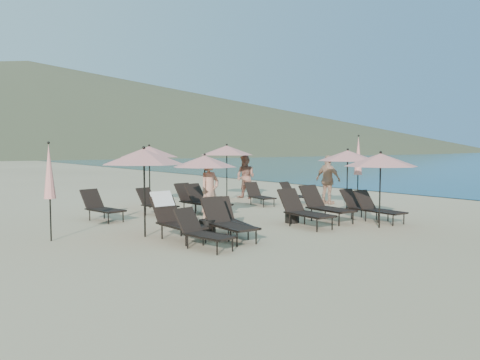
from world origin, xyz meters
TOP-DOWN VIEW (x-y plane):
  - ground at (0.00, 0.00)m, footprint 800.00×800.00m
  - volcanic_headland at (71.37, 302.62)m, footprint 690.00×690.00m
  - lounger_0 at (-3.91, 0.69)m, footprint 0.72×1.80m
  - lounger_1 at (-3.98, -0.66)m, footprint 0.82×1.55m
  - lounger_2 at (-2.99, -0.20)m, footprint 0.70×1.72m
  - lounger_3 at (0.98, 0.36)m, footprint 0.77×1.84m
  - lounger_4 at (2.22, -0.07)m, footprint 0.63×1.57m
  - lounger_5 at (2.16, -0.65)m, footprint 0.65×1.59m
  - lounger_6 at (-4.33, 4.51)m, footprint 0.93×1.69m
  - lounger_7 at (-2.50, 4.54)m, footprint 0.93×1.61m
  - lounger_8 at (-1.15, 4.32)m, footprint 0.88×1.76m
  - lounger_9 at (-1.07, 3.72)m, footprint 0.95×1.80m
  - lounger_10 at (1.88, 4.60)m, footprint 0.75×1.54m
  - lounger_11 at (3.25, 3.95)m, footprint 0.81×1.55m
  - lounger_12 at (-0.21, 0.04)m, footprint 0.76×1.80m
  - lounger_13 at (-2.64, 0.29)m, footprint 1.00×1.70m
  - umbrella_open_0 at (-4.40, 1.33)m, footprint 2.09×2.09m
  - umbrella_open_1 at (-2.00, 2.34)m, footprint 1.90×1.90m
  - umbrella_open_2 at (3.27, 1.47)m, footprint 2.02×2.02m
  - umbrella_open_3 at (-1.89, 6.24)m, footprint 2.16×2.16m
  - umbrella_open_4 at (1.78, 6.60)m, footprint 2.20×2.20m
  - umbrella_open_5 at (1.33, -1.33)m, footprint 1.96×1.96m
  - umbrella_closed_0 at (5.08, 2.48)m, footprint 0.32×0.32m
  - umbrella_closed_1 at (-6.41, 2.20)m, footprint 0.27×0.27m
  - side_table_0 at (-3.24, 0.30)m, footprint 0.40×0.40m
  - side_table_1 at (0.01, 0.75)m, footprint 0.42×0.42m
  - beachgoer_a at (-1.93, 2.20)m, footprint 0.75×0.56m
  - beachgoer_b at (2.86, 6.72)m, footprint 0.91×1.06m
  - beachgoer_c at (4.23, 3.23)m, footprint 0.56×1.15m

SIDE VIEW (x-z plane):
  - ground at x=0.00m, z-range 0.00..0.00m
  - side_table_1 at x=0.01m, z-range 0.00..0.41m
  - side_table_0 at x=-3.24m, z-range 0.00..0.45m
  - lounger_11 at x=3.25m, z-range -0.03..0.82m
  - lounger_1 at x=-3.98m, z-range -0.03..0.82m
  - lounger_10 at x=1.88m, z-range -0.03..0.82m
  - lounger_7 at x=-2.50m, z-range -0.03..0.84m
  - lounger_4 at x=2.22m, z-range -0.03..0.87m
  - lounger_5 at x=2.16m, z-range -0.03..0.87m
  - lounger_13 at x=-2.64m, z-range -0.03..0.89m
  - lounger_6 at x=-4.33m, z-range -0.03..0.89m
  - lounger_8 at x=-1.15m, z-range -0.03..0.94m
  - lounger_2 at x=-2.99m, z-range -0.03..0.94m
  - lounger_9 at x=-1.07m, z-range -0.03..0.95m
  - lounger_12 at x=-0.21m, z-range -0.03..0.98m
  - lounger_3 at x=0.98m, z-range -0.03..1.01m
  - lounger_0 at x=-3.91m, z-range -0.02..1.08m
  - beachgoer_a at x=-1.93m, z-range 0.00..1.86m
  - beachgoer_b at x=2.86m, z-range 0.00..1.88m
  - beachgoer_c at x=4.23m, z-range 0.00..1.91m
  - umbrella_closed_1 at x=-6.41m, z-range 0.46..2.81m
  - umbrella_open_1 at x=-2.00m, z-range 0.78..2.83m
  - umbrella_open_5 at x=1.33m, z-range 0.81..2.93m
  - umbrella_closed_0 at x=5.08m, z-range 0.53..3.23m
  - umbrella_open_2 at x=3.27m, z-range 0.84..3.02m
  - umbrella_open_0 at x=-4.40m, z-range 0.86..3.11m
  - umbrella_open_3 at x=-1.89m, z-range 0.89..3.22m
  - umbrella_open_4 at x=1.78m, z-range 0.91..3.27m
  - volcanic_headland at x=71.37m, z-range -1.01..53.99m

